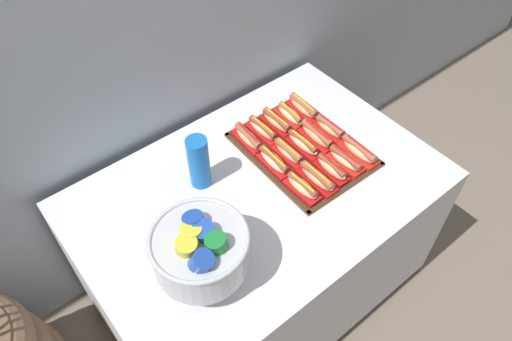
# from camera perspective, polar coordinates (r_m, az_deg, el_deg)

# --- Properties ---
(ground_plane) EXTENTS (10.00, 10.00, 0.00)m
(ground_plane) POSITION_cam_1_polar(r_m,az_deg,el_deg) (2.45, 0.26, -13.16)
(ground_plane) COLOR #7A6B5B
(buffet_table) EXTENTS (1.38, 0.92, 0.74)m
(buffet_table) POSITION_cam_1_polar(r_m,az_deg,el_deg) (2.11, 0.30, -8.14)
(buffet_table) COLOR silver
(buffet_table) RESTS_ON ground_plane
(serving_tray) EXTENTS (0.42, 0.53, 0.01)m
(serving_tray) POSITION_cam_1_polar(r_m,az_deg,el_deg) (1.96, 5.52, 2.48)
(serving_tray) COLOR #472B19
(serving_tray) RESTS_ON buffet_table
(hot_dog_0) EXTENTS (0.06, 0.16, 0.06)m
(hot_dog_0) POSITION_cam_1_polar(r_m,az_deg,el_deg) (1.79, 5.50, -1.98)
(hot_dog_0) COLOR red
(hot_dog_0) RESTS_ON serving_tray
(hot_dog_1) EXTENTS (0.07, 0.18, 0.06)m
(hot_dog_1) POSITION_cam_1_polar(r_m,az_deg,el_deg) (1.83, 7.26, -0.87)
(hot_dog_1) COLOR #B21414
(hot_dog_1) RESTS_ON serving_tray
(hot_dog_2) EXTENTS (0.06, 0.16, 0.06)m
(hot_dog_2) POSITION_cam_1_polar(r_m,az_deg,el_deg) (1.86, 8.95, 0.25)
(hot_dog_2) COLOR #B21414
(hot_dog_2) RESTS_ON serving_tray
(hot_dog_3) EXTENTS (0.07, 0.16, 0.06)m
(hot_dog_3) POSITION_cam_1_polar(r_m,az_deg,el_deg) (1.91, 10.56, 1.23)
(hot_dog_3) COLOR red
(hot_dog_3) RESTS_ON serving_tray
(hot_dog_4) EXTENTS (0.07, 0.18, 0.06)m
(hot_dog_4) POSITION_cam_1_polar(r_m,az_deg,el_deg) (1.95, 12.12, 2.28)
(hot_dog_4) COLOR red
(hot_dog_4) RESTS_ON serving_tray
(hot_dog_5) EXTENTS (0.07, 0.17, 0.06)m
(hot_dog_5) POSITION_cam_1_polar(r_m,az_deg,el_deg) (1.87, 2.16, 1.08)
(hot_dog_5) COLOR red
(hot_dog_5) RESTS_ON serving_tray
(hot_dog_6) EXTENTS (0.06, 0.16, 0.06)m
(hot_dog_6) POSITION_cam_1_polar(r_m,az_deg,el_deg) (1.90, 3.90, 2.11)
(hot_dog_6) COLOR red
(hot_dog_6) RESTS_ON serving_tray
(hot_dog_7) EXTENTS (0.06, 0.17, 0.06)m
(hot_dog_7) POSITION_cam_1_polar(r_m,az_deg,el_deg) (1.94, 5.59, 3.12)
(hot_dog_7) COLOR #B21414
(hot_dog_7) RESTS_ON serving_tray
(hot_dog_8) EXTENTS (0.07, 0.18, 0.06)m
(hot_dog_8) POSITION_cam_1_polar(r_m,az_deg,el_deg) (1.98, 7.22, 4.09)
(hot_dog_8) COLOR red
(hot_dog_8) RESTS_ON serving_tray
(hot_dog_9) EXTENTS (0.07, 0.15, 0.06)m
(hot_dog_9) POSITION_cam_1_polar(r_m,az_deg,el_deg) (2.02, 8.78, 4.98)
(hot_dog_9) COLOR red
(hot_dog_9) RESTS_ON serving_tray
(hot_dog_10) EXTENTS (0.07, 0.18, 0.06)m
(hot_dog_10) POSITION_cam_1_polar(r_m,az_deg,el_deg) (1.96, -0.91, 3.88)
(hot_dog_10) COLOR red
(hot_dog_10) RESTS_ON serving_tray
(hot_dog_11) EXTENTS (0.06, 0.17, 0.06)m
(hot_dog_11) POSITION_cam_1_polar(r_m,az_deg,el_deg) (1.99, 0.81, 4.84)
(hot_dog_11) COLOR red
(hot_dog_11) RESTS_ON serving_tray
(hot_dog_12) EXTENTS (0.06, 0.17, 0.06)m
(hot_dog_12) POSITION_cam_1_polar(r_m,az_deg,el_deg) (2.03, 2.49, 5.76)
(hot_dog_12) COLOR #B21414
(hot_dog_12) RESTS_ON serving_tray
(hot_dog_13) EXTENTS (0.08, 0.16, 0.06)m
(hot_dog_13) POSITION_cam_1_polar(r_m,az_deg,el_deg) (2.07, 4.10, 6.55)
(hot_dog_13) COLOR red
(hot_dog_13) RESTS_ON serving_tray
(hot_dog_14) EXTENTS (0.08, 0.18, 0.06)m
(hot_dog_14) POSITION_cam_1_polar(r_m,az_deg,el_deg) (2.10, 5.66, 7.43)
(hot_dog_14) COLOR red
(hot_dog_14) RESTS_ON serving_tray
(punch_bowl) EXTENTS (0.31, 0.31, 0.26)m
(punch_bowl) POSITION_cam_1_polar(r_m,az_deg,el_deg) (1.50, -6.62, -9.36)
(punch_bowl) COLOR silver
(punch_bowl) RESTS_ON buffet_table
(cup_stack) EXTENTS (0.08, 0.08, 0.22)m
(cup_stack) POSITION_cam_1_polar(r_m,az_deg,el_deg) (1.77, -6.81, 0.98)
(cup_stack) COLOR blue
(cup_stack) RESTS_ON buffet_table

